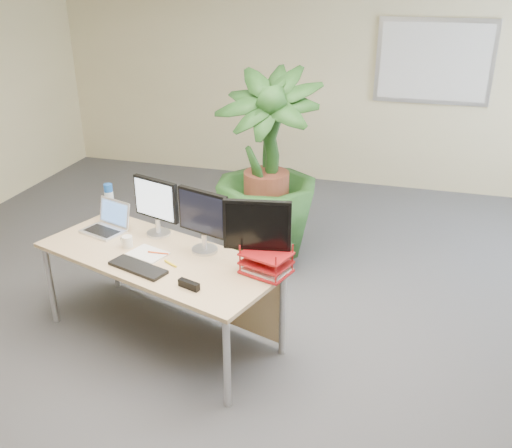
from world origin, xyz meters
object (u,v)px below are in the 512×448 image
(floor_plant, at_px, (266,188))
(monitor_right, at_px, (203,217))
(laptop, at_px, (108,223))
(desk, at_px, (169,268))
(monitor_left, at_px, (156,203))

(floor_plant, bearing_deg, monitor_right, -97.05)
(floor_plant, xyz_separation_m, laptop, (-0.98, -1.04, -0.01))
(monitor_right, height_order, laptop, monitor_right)
(desk, xyz_separation_m, laptop, (-0.58, 0.19, 0.20))
(monitor_right, bearing_deg, monitor_left, 159.55)
(monitor_left, distance_m, monitor_right, 0.46)
(floor_plant, relative_size, laptop, 3.99)
(monitor_left, height_order, laptop, monitor_left)
(floor_plant, distance_m, laptop, 1.43)
(desk, distance_m, floor_plant, 1.31)
(desk, distance_m, laptop, 0.64)
(monitor_left, bearing_deg, desk, -52.47)
(monitor_left, xyz_separation_m, laptop, (-0.41, -0.03, -0.20))
(floor_plant, xyz_separation_m, monitor_right, (-0.14, -1.17, 0.20))
(desk, height_order, monitor_right, monitor_right)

